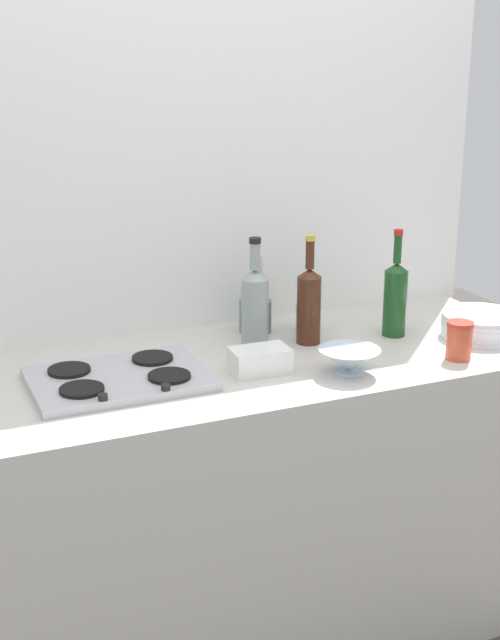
# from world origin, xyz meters

# --- Properties ---
(ground_plane) EXTENTS (6.00, 6.00, 0.00)m
(ground_plane) POSITION_xyz_m (0.00, 0.00, 0.00)
(ground_plane) COLOR #47423D
(ground_plane) RESTS_ON ground
(counter_block) EXTENTS (1.80, 0.70, 0.90)m
(counter_block) POSITION_xyz_m (0.00, 0.00, 0.45)
(counter_block) COLOR beige
(counter_block) RESTS_ON ground
(backsplash_panel) EXTENTS (1.90, 0.06, 2.22)m
(backsplash_panel) POSITION_xyz_m (0.00, 0.38, 1.11)
(backsplash_panel) COLOR white
(backsplash_panel) RESTS_ON ground
(stovetop_hob) EXTENTS (0.46, 0.33, 0.04)m
(stovetop_hob) POSITION_xyz_m (-0.39, -0.02, 0.91)
(stovetop_hob) COLOR #B2B2B7
(stovetop_hob) RESTS_ON counter_block
(plate_stack) EXTENTS (0.25, 0.25, 0.07)m
(plate_stack) POSITION_xyz_m (0.73, -0.09, 0.94)
(plate_stack) COLOR white
(plate_stack) RESTS_ON counter_block
(wine_bottle_leftmost) EXTENTS (0.07, 0.07, 0.33)m
(wine_bottle_leftmost) POSITION_xyz_m (0.22, 0.07, 1.02)
(wine_bottle_leftmost) COLOR #472314
(wine_bottle_leftmost) RESTS_ON counter_block
(wine_bottle_mid_left) EXTENTS (0.08, 0.08, 0.33)m
(wine_bottle_mid_left) POSITION_xyz_m (0.05, 0.08, 1.03)
(wine_bottle_mid_left) COLOR gray
(wine_bottle_mid_left) RESTS_ON counter_block
(wine_bottle_mid_right) EXTENTS (0.07, 0.07, 0.33)m
(wine_bottle_mid_right) POSITION_xyz_m (0.49, 0.03, 1.02)
(wine_bottle_mid_right) COLOR #19471E
(wine_bottle_mid_right) RESTS_ON counter_block
(mixing_bowl) EXTENTS (0.17, 0.17, 0.07)m
(mixing_bowl) POSITION_xyz_m (0.21, -0.21, 0.94)
(mixing_bowl) COLOR silver
(mixing_bowl) RESTS_ON counter_block
(butter_dish) EXTENTS (0.16, 0.11, 0.07)m
(butter_dish) POSITION_xyz_m (-0.01, -0.10, 0.93)
(butter_dish) COLOR white
(butter_dish) RESTS_ON counter_block
(utensil_crock) EXTENTS (0.10, 0.10, 0.31)m
(utensil_crock) POSITION_xyz_m (0.12, 0.23, 0.96)
(utensil_crock) COLOR slate
(utensil_crock) RESTS_ON counter_block
(condiment_jar_front) EXTENTS (0.08, 0.08, 0.11)m
(condiment_jar_front) POSITION_xyz_m (0.55, -0.23, 0.96)
(condiment_jar_front) COLOR #C64C2D
(condiment_jar_front) RESTS_ON counter_block
(condiment_jar_rear) EXTENTS (0.08, 0.08, 0.09)m
(condiment_jar_rear) POSITION_xyz_m (0.27, 0.17, 0.94)
(condiment_jar_rear) COLOR #9E998C
(condiment_jar_rear) RESTS_ON counter_block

